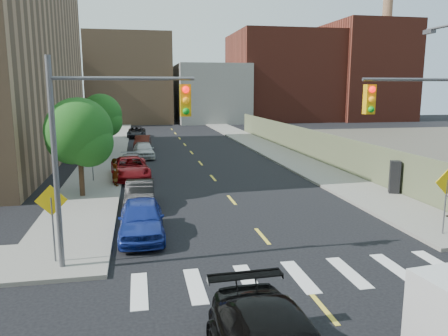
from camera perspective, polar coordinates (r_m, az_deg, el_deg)
name	(u,v)px	position (r m, az deg, el deg)	size (l,w,h in m)	color
sidewalk_nw	(112,142)	(50.42, -14.38, 3.34)	(3.50, 73.00, 0.15)	gray
sidewalk_ne	(247,139)	(51.90, 3.00, 3.85)	(3.50, 73.00, 0.15)	gray
fence_north	(304,142)	(39.54, 10.41, 3.34)	(0.12, 44.00, 2.50)	#606648
bg_bldg_west	(32,88)	(80.34, -23.81, 9.55)	(14.00, 18.00, 12.00)	#592319
bg_bldg_midwest	(130,79)	(80.51, -12.19, 11.26)	(14.00, 16.00, 15.00)	#8C6B4C
bg_bldg_center	(210,94)	(79.54, -1.87, 9.69)	(12.00, 16.00, 10.00)	gray
bg_bldg_east	(281,77)	(84.88, 7.46, 11.68)	(18.00, 18.00, 16.00)	#592319
bg_bldg_fareast	(364,72)	(89.48, 17.88, 11.85)	(14.00, 16.00, 18.00)	#592319
smokestack	(385,45)	(91.76, 20.32, 14.80)	(1.80, 1.80, 28.00)	#8C6B4C
signal_nw	(103,134)	(14.61, -15.56, 4.24)	(4.59, 0.30, 7.00)	#59595E
signal_ne	(433,128)	(18.16, 25.66, 4.74)	(4.59, 0.30, 7.00)	#59595E
warn_sign_nw	(52,209)	(15.79, -21.57, -5.03)	(1.06, 0.06, 2.83)	#59595E
warn_sign_ne	(447,189)	(19.65, 27.07, -2.51)	(1.06, 0.06, 2.83)	#59595E
warn_sign_midwest	(92,152)	(28.92, -16.88, 2.00)	(1.06, 0.06, 2.83)	#59595E
tree_west_near	(79,135)	(24.87, -18.40, 4.06)	(3.66, 3.64, 5.52)	#332114
tree_west_far	(101,117)	(39.74, -15.76, 6.39)	(3.66, 3.64, 5.52)	#332114
parked_car_blue	(141,219)	(18.20, -10.74, -6.50)	(1.80, 4.48, 1.53)	navy
parked_car_black	(140,194)	(22.65, -10.90, -3.40)	(1.41, 4.04, 1.33)	black
parked_car_red	(130,168)	(29.84, -12.15, 0.00)	(2.41, 5.22, 1.45)	#A41016
parked_car_silver	(130,164)	(32.19, -12.13, 0.57)	(1.76, 4.32, 1.25)	#9B9CA2
parked_car_white	(144,150)	(38.49, -10.44, 2.35)	(1.69, 4.20, 1.43)	beige
parked_car_maroon	(143,142)	(44.08, -10.58, 3.31)	(1.44, 4.14, 1.36)	#3B120B
parked_car_grey	(136,132)	(54.78, -11.36, 4.60)	(2.14, 4.63, 1.29)	black
payphone	(395,177)	(26.32, 21.39, -1.10)	(0.55, 0.45, 1.85)	black
pedestrian_west	(115,172)	(27.17, -13.99, -0.51)	(0.62, 0.41, 1.69)	gray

